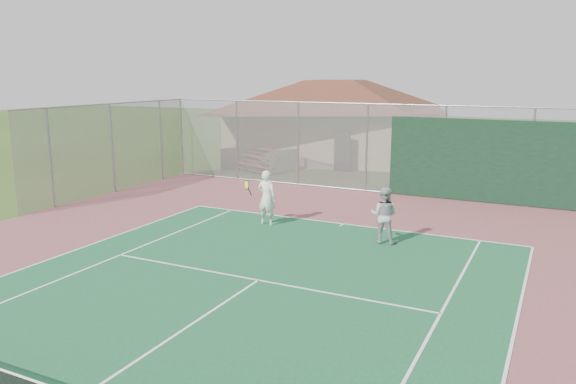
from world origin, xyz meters
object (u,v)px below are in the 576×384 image
at_px(clubhouse, 336,112).
at_px(player_white_front, 266,198).
at_px(bleachers, 258,159).
at_px(player_grey_back, 384,216).

xyz_separation_m(clubhouse, player_white_front, (3.21, -13.90, -1.74)).
relative_size(clubhouse, bleachers, 3.92).
distance_m(clubhouse, player_grey_back, 15.91).
distance_m(clubhouse, player_white_front, 14.37).
height_order(clubhouse, player_white_front, clubhouse).
height_order(clubhouse, bleachers, clubhouse).
bearing_deg(player_white_front, clubhouse, -76.63).
height_order(bleachers, player_grey_back, player_grey_back).
xyz_separation_m(bleachers, player_grey_back, (9.01, -8.97, 0.22)).
distance_m(clubhouse, bleachers, 5.90).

